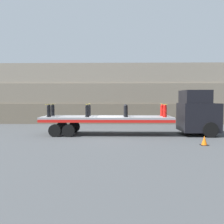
{
  "coord_description": "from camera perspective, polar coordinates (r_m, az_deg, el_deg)",
  "views": [
    {
      "loc": [
        0.78,
        -17.83,
        2.61
      ],
      "look_at": [
        0.37,
        0.0,
        1.63
      ],
      "focal_mm": 40.0,
      "sensor_mm": 36.0,
      "label": 1
    }
  ],
  "objects": [
    {
      "name": "cargo_strap_front",
      "position": [
        18.13,
        11.69,
        1.76
      ],
      "size": [
        0.05,
        2.61,
        0.01
      ],
      "color": "yellow",
      "rests_on": "fire_hydrant_red_near_3"
    },
    {
      "name": "rock_cliff",
      "position": [
        26.68,
        -0.37,
        4.19
      ],
      "size": [
        60.0,
        3.3,
        6.19
      ],
      "color": "#665B4C",
      "rests_on": "ground_plane"
    },
    {
      "name": "fire_hydrant_black_near_1",
      "position": [
        17.45,
        -5.69,
        0.26
      ],
      "size": [
        0.32,
        0.54,
        0.88
      ],
      "color": "black",
      "rests_on": "flatbed_trailer"
    },
    {
      "name": "fire_hydrant_black_near_2",
      "position": [
        17.33,
        3.19,
        0.25
      ],
      "size": [
        0.32,
        0.54,
        0.88
      ],
      "color": "black",
      "rests_on": "flatbed_trailer"
    },
    {
      "name": "fire_hydrant_black_far_2",
      "position": [
        18.39,
        3.08,
        0.42
      ],
      "size": [
        0.32,
        0.54,
        0.88
      ],
      "color": "black",
      "rests_on": "flatbed_trailer"
    },
    {
      "name": "truck_cab",
      "position": [
        18.77,
        19.23,
        -0.17
      ],
      "size": [
        2.51,
        2.68,
        3.18
      ],
      "color": "black",
      "rests_on": "ground_plane"
    },
    {
      "name": "traffic_cone",
      "position": [
        14.86,
        20.36,
        -6.16
      ],
      "size": [
        0.41,
        0.41,
        0.53
      ],
      "color": "black",
      "rests_on": "ground_plane"
    },
    {
      "name": "fire_hydrant_black_far_0",
      "position": [
        19.0,
        -13.4,
        0.42
      ],
      "size": [
        0.32,
        0.54,
        0.88
      ],
      "color": "black",
      "rests_on": "flatbed_trailer"
    },
    {
      "name": "cargo_strap_rear",
      "position": [
        18.48,
        -13.83,
        1.76
      ],
      "size": [
        0.05,
        2.61,
        0.01
      ],
      "color": "yellow",
      "rests_on": "fire_hydrant_black_near_0"
    },
    {
      "name": "fire_hydrant_red_far_3",
      "position": [
        18.67,
        11.38,
        0.4
      ],
      "size": [
        0.32,
        0.54,
        0.88
      ],
      "color": "red",
      "rests_on": "flatbed_trailer"
    },
    {
      "name": "flatbed_trailer",
      "position": [
        17.95,
        -3.12,
        -1.8
      ],
      "size": [
        9.29,
        2.52,
        1.31
      ],
      "color": "gray",
      "rests_on": "ground_plane"
    },
    {
      "name": "fire_hydrant_black_far_1",
      "position": [
        18.5,
        -5.29,
        0.43
      ],
      "size": [
        0.32,
        0.54,
        0.88
      ],
      "color": "black",
      "rests_on": "flatbed_trailer"
    },
    {
      "name": "ground_plane",
      "position": [
        18.04,
        -1.18,
        -5.17
      ],
      "size": [
        120.0,
        120.0,
        0.0
      ],
      "primitive_type": "plane",
      "color": "#3F4244"
    },
    {
      "name": "cargo_strap_middle",
      "position": [
        17.96,
        -5.49,
        1.8
      ],
      "size": [
        0.05,
        2.61,
        0.01
      ],
      "color": "yellow",
      "rests_on": "fire_hydrant_black_near_1"
    },
    {
      "name": "fire_hydrant_red_near_3",
      "position": [
        17.63,
        11.99,
        0.23
      ],
      "size": [
        0.32,
        0.54,
        0.88
      ],
      "color": "red",
      "rests_on": "flatbed_trailer"
    },
    {
      "name": "fire_hydrant_black_near_0",
      "position": [
        17.98,
        -14.25,
        0.26
      ],
      "size": [
        0.32,
        0.54,
        0.88
      ],
      "color": "black",
      "rests_on": "flatbed_trailer"
    }
  ]
}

